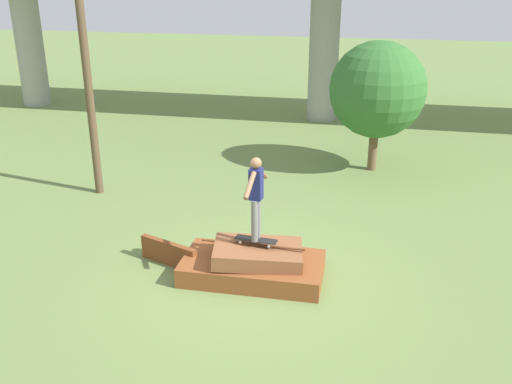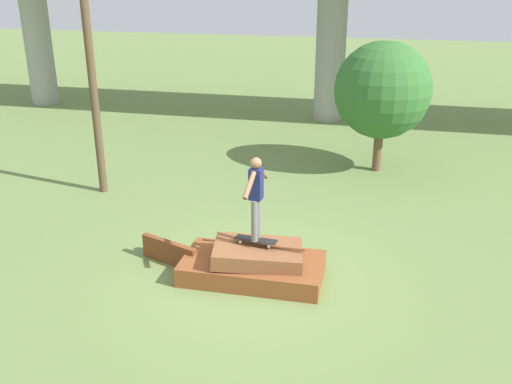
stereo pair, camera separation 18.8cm
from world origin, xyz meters
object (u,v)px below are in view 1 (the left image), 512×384
Objects in this scene: skateboard at (256,240)px; tree_behind_left at (378,90)px; skater at (256,193)px; utility_pole at (86,60)px.

skateboard is 0.22× the size of tree_behind_left.
utility_pole reaches higher than skater.
skater is 7.02m from tree_behind_left.
skateboard is at bearing -34.86° from utility_pole.
tree_behind_left is (1.98, 6.71, 1.54)m from skateboard.
skateboard is 0.51× the size of skater.
tree_behind_left is at bearing 73.54° from skater.
skateboard is 0.12× the size of utility_pole.
skater reaches higher than skateboard.
utility_pole is at bearing 145.14° from skater.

